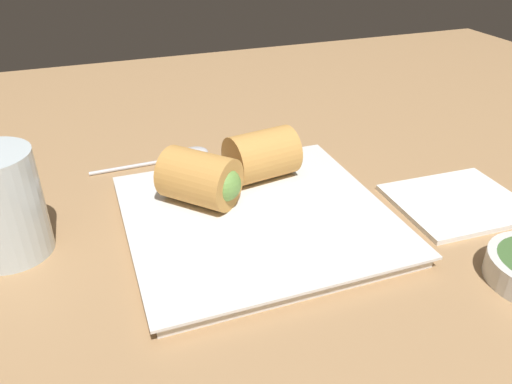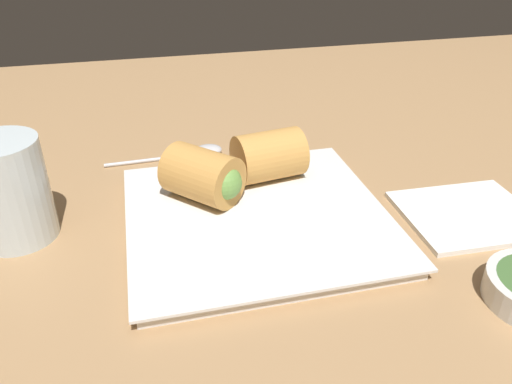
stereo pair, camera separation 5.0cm
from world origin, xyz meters
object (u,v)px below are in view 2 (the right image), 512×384
napkin (468,215)px  drinking_glass (9,191)px  serving_plate (256,216)px  spoon (202,151)px

napkin → drinking_glass: 48.70cm
serving_plate → spoon: serving_plate is taller
drinking_glass → serving_plate: bearing=171.9°
serving_plate → drinking_glass: size_ratio=2.54×
spoon → drinking_glass: (21.30, 14.34, 4.79)cm
serving_plate → spoon: (3.29, -17.82, -0.15)cm
napkin → drinking_glass: bearing=-9.5°
spoon → napkin: (-26.46, 22.36, -0.31)cm
serving_plate → napkin: bearing=168.9°
drinking_glass → napkin: bearing=170.5°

